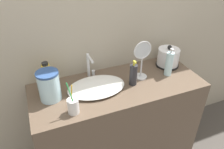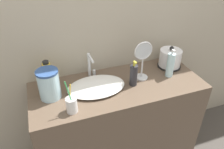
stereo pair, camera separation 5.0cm
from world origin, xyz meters
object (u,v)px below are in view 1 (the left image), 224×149
Objects in this scene: water_pitcher at (49,86)px; faucet at (89,65)px; toothbrush_cup at (73,106)px; vanity_mirror at (142,58)px; electric_kettle at (168,58)px; lotion_bottle at (133,75)px; mouthwash_bottle at (169,64)px; shampoo_bottle at (47,76)px.

faucet is at bearing 25.77° from water_pitcher.
toothbrush_cup reaches higher than water_pitcher.
vanity_mirror is 1.46× the size of water_pitcher.
water_pitcher reaches higher than electric_kettle.
lotion_bottle reaches higher than electric_kettle.
faucet is 0.84× the size of toothbrush_cup.
vanity_mirror reaches higher than toothbrush_cup.
vanity_mirror is at bearing 32.15° from lotion_bottle.
lotion_bottle is 0.87× the size of mouthwash_bottle.
faucet is 0.31m from shampoo_bottle.
faucet reaches higher than electric_kettle.
mouthwash_bottle is at bearing 10.83° from toothbrush_cup.
electric_kettle is 0.95m from shampoo_bottle.
toothbrush_cup is at bearing -164.04° from lotion_bottle.
water_pitcher is (-0.31, -0.15, -0.00)m from faucet.
vanity_mirror is (-0.21, 0.04, 0.07)m from mouthwash_bottle.
vanity_mirror is at bearing -10.24° from shampoo_bottle.
toothbrush_cup reaches higher than mouthwash_bottle.
mouthwash_bottle reaches higher than electric_kettle.
water_pitcher is at bearing 177.27° from mouthwash_bottle.
shampoo_bottle reaches higher than lotion_bottle.
electric_kettle is 0.31m from vanity_mirror.
water_pitcher is (-0.66, -0.00, -0.07)m from vanity_mirror.
mouthwash_bottle is at bearing 2.66° from lotion_bottle.
shampoo_bottle is (-0.31, -0.03, -0.01)m from faucet.
vanity_mirror reaches higher than lotion_bottle.
electric_kettle is 0.40m from lotion_bottle.
shampoo_bottle is at bearing -174.64° from faucet.
shampoo_bottle is 0.69× the size of vanity_mirror.
mouthwash_bottle is (0.56, -0.19, -0.01)m from faucet.
toothbrush_cup is at bearing -72.28° from shampoo_bottle.
lotion_bottle reaches higher than faucet.
faucet is at bearing 160.99° from mouthwash_bottle.
water_pitcher is at bearing 118.95° from toothbrush_cup.
lotion_bottle is 0.59m from shampoo_bottle.
vanity_mirror is (0.66, -0.12, 0.07)m from shampoo_bottle.
lotion_bottle is 0.57m from water_pitcher.
lotion_bottle is 0.95× the size of water_pitcher.
toothbrush_cup is 0.78m from mouthwash_bottle.
electric_kettle is at bearing 19.47° from lotion_bottle.
mouthwash_bottle is (0.77, 0.15, 0.04)m from toothbrush_cup.
electric_kettle is 0.15m from mouthwash_bottle.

